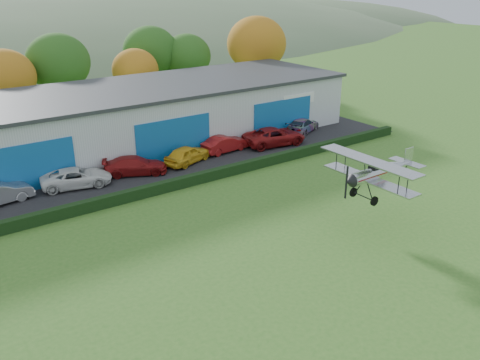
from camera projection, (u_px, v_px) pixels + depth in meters
ground at (307, 306)px, 23.91m from camera, size 300.00×300.00×0.00m
apron at (159, 167)px, 41.34m from camera, size 48.00×9.00×0.05m
hedge at (189, 181)px, 37.58m from camera, size 46.00×0.60×0.80m
hangar at (142, 115)px, 46.69m from camera, size 40.60×12.60×5.30m
tree_belt at (52, 69)px, 52.87m from camera, size 75.70×13.22×10.12m
car_2 at (76, 177)px, 37.22m from camera, size 5.49×3.44×1.41m
car_3 at (135, 165)px, 39.58m from camera, size 5.32×3.89×1.43m
car_4 at (187, 154)px, 41.92m from camera, size 4.74×3.14×1.50m
car_5 at (225, 144)px, 44.70m from camera, size 4.54×1.92×1.46m
car_6 at (274, 136)px, 46.51m from camera, size 6.26×3.64×1.64m
car_7 at (303, 125)px, 50.49m from camera, size 5.14×3.68×1.38m
biplane at (378, 171)px, 30.67m from camera, size 6.15×6.98×2.63m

